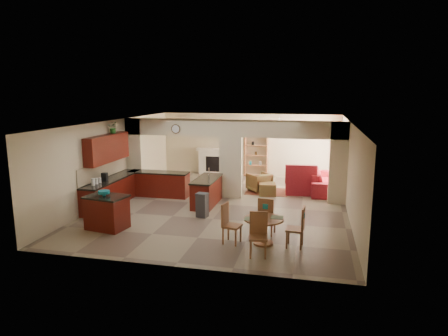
% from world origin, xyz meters
% --- Properties ---
extents(floor, '(10.00, 10.00, 0.00)m').
position_xyz_m(floor, '(0.00, 0.00, 0.00)').
color(floor, gray).
rests_on(floor, ground).
extents(ceiling, '(10.00, 10.00, 0.00)m').
position_xyz_m(ceiling, '(0.00, 0.00, 2.80)').
color(ceiling, white).
rests_on(ceiling, wall_back).
extents(wall_back, '(8.00, 0.00, 8.00)m').
position_xyz_m(wall_back, '(0.00, 5.00, 1.40)').
color(wall_back, beige).
rests_on(wall_back, floor).
extents(wall_front, '(8.00, 0.00, 8.00)m').
position_xyz_m(wall_front, '(0.00, -5.00, 1.40)').
color(wall_front, beige).
rests_on(wall_front, floor).
extents(wall_left, '(0.00, 10.00, 10.00)m').
position_xyz_m(wall_left, '(-4.00, 0.00, 1.40)').
color(wall_left, beige).
rests_on(wall_left, floor).
extents(wall_right, '(0.00, 10.00, 10.00)m').
position_xyz_m(wall_right, '(4.00, 0.00, 1.40)').
color(wall_right, beige).
rests_on(wall_right, floor).
extents(partition_left_pier, '(0.60, 0.25, 2.80)m').
position_xyz_m(partition_left_pier, '(-3.70, 1.00, 1.40)').
color(partition_left_pier, beige).
rests_on(partition_left_pier, floor).
extents(partition_center_pier, '(0.80, 0.25, 2.20)m').
position_xyz_m(partition_center_pier, '(0.00, 1.00, 1.10)').
color(partition_center_pier, beige).
rests_on(partition_center_pier, floor).
extents(partition_right_pier, '(0.60, 0.25, 2.80)m').
position_xyz_m(partition_right_pier, '(3.70, 1.00, 1.40)').
color(partition_right_pier, beige).
rests_on(partition_right_pier, floor).
extents(partition_header, '(8.00, 0.25, 0.60)m').
position_xyz_m(partition_header, '(0.00, 1.00, 2.50)').
color(partition_header, beige).
rests_on(partition_header, partition_center_pier).
extents(kitchen_counter, '(2.52, 3.29, 1.48)m').
position_xyz_m(kitchen_counter, '(-3.26, -0.25, 0.46)').
color(kitchen_counter, '#3E0D07').
rests_on(kitchen_counter, floor).
extents(upper_cabinets, '(0.35, 2.40, 0.90)m').
position_xyz_m(upper_cabinets, '(-3.82, -0.80, 1.92)').
color(upper_cabinets, '#3E0D07').
rests_on(upper_cabinets, wall_left).
extents(peninsula, '(0.70, 1.85, 0.91)m').
position_xyz_m(peninsula, '(-0.60, -0.11, 0.46)').
color(peninsula, '#3E0D07').
rests_on(peninsula, floor).
extents(wall_clock, '(0.34, 0.03, 0.34)m').
position_xyz_m(wall_clock, '(-2.00, 0.85, 2.45)').
color(wall_clock, '#50381A').
rests_on(wall_clock, partition_header).
extents(rug, '(1.60, 1.30, 0.01)m').
position_xyz_m(rug, '(1.20, 2.10, 0.01)').
color(rug, brown).
rests_on(rug, floor).
extents(fireplace, '(1.60, 0.35, 1.20)m').
position_xyz_m(fireplace, '(-1.60, 4.83, 0.61)').
color(fireplace, white).
rests_on(fireplace, floor).
extents(shelving_unit, '(1.00, 0.32, 1.80)m').
position_xyz_m(shelving_unit, '(0.35, 4.82, 0.90)').
color(shelving_unit, '#935E32').
rests_on(shelving_unit, floor).
extents(window_a, '(0.02, 0.90, 1.90)m').
position_xyz_m(window_a, '(3.97, 2.30, 1.20)').
color(window_a, white).
rests_on(window_a, wall_right).
extents(window_b, '(0.02, 0.90, 1.90)m').
position_xyz_m(window_b, '(3.97, 4.00, 1.20)').
color(window_b, white).
rests_on(window_b, wall_right).
extents(glazed_door, '(0.02, 0.70, 2.10)m').
position_xyz_m(glazed_door, '(3.97, 3.15, 1.05)').
color(glazed_door, white).
rests_on(glazed_door, wall_right).
extents(drape_a_left, '(0.10, 0.28, 2.30)m').
position_xyz_m(drape_a_left, '(3.93, 1.70, 1.20)').
color(drape_a_left, '#421A1A').
rests_on(drape_a_left, wall_right).
extents(drape_a_right, '(0.10, 0.28, 2.30)m').
position_xyz_m(drape_a_right, '(3.93, 2.90, 1.20)').
color(drape_a_right, '#421A1A').
rests_on(drape_a_right, wall_right).
extents(drape_b_left, '(0.10, 0.28, 2.30)m').
position_xyz_m(drape_b_left, '(3.93, 3.40, 1.20)').
color(drape_b_left, '#421A1A').
rests_on(drape_b_left, wall_right).
extents(drape_b_right, '(0.10, 0.28, 2.30)m').
position_xyz_m(drape_b_right, '(3.93, 4.60, 1.20)').
color(drape_b_right, '#421A1A').
rests_on(drape_b_right, wall_right).
extents(ceiling_fan, '(1.00, 1.00, 0.10)m').
position_xyz_m(ceiling_fan, '(1.50, 3.00, 2.56)').
color(ceiling_fan, white).
rests_on(ceiling_fan, ceiling).
extents(kitchen_island, '(1.20, 0.95, 0.94)m').
position_xyz_m(kitchen_island, '(-2.67, -3.07, 0.47)').
color(kitchen_island, '#3E0D07').
rests_on(kitchen_island, floor).
extents(teal_bowl, '(0.32, 0.32, 0.15)m').
position_xyz_m(teal_bowl, '(-2.71, -3.08, 1.02)').
color(teal_bowl, teal).
rests_on(teal_bowl, kitchen_island).
extents(trash_can, '(0.36, 0.32, 0.69)m').
position_xyz_m(trash_can, '(-0.37, -1.47, 0.34)').
color(trash_can, '#2E2D30').
rests_on(trash_can, floor).
extents(dining_table, '(0.99, 0.99, 0.68)m').
position_xyz_m(dining_table, '(1.73, -3.25, 0.46)').
color(dining_table, '#935E32').
rests_on(dining_table, floor).
extents(fruit_bowl, '(0.29, 0.29, 0.16)m').
position_xyz_m(fruit_bowl, '(1.66, -3.32, 0.75)').
color(fruit_bowl, '#74BE28').
rests_on(fruit_bowl, dining_table).
extents(sofa, '(2.83, 1.26, 0.81)m').
position_xyz_m(sofa, '(3.30, 2.73, 0.40)').
color(sofa, maroon).
rests_on(sofa, floor).
extents(chaise, '(1.22, 1.04, 0.46)m').
position_xyz_m(chaise, '(2.46, 2.15, 0.23)').
color(chaise, maroon).
rests_on(chaise, floor).
extents(armchair, '(1.09, 1.10, 0.72)m').
position_xyz_m(armchair, '(0.88, 2.08, 0.36)').
color(armchair, maroon).
rests_on(armchair, floor).
extents(ottoman, '(0.70, 0.70, 0.44)m').
position_xyz_m(ottoman, '(1.25, 1.61, 0.22)').
color(ottoman, maroon).
rests_on(ottoman, floor).
extents(plant, '(0.40, 0.37, 0.40)m').
position_xyz_m(plant, '(-3.82, -0.32, 2.57)').
color(plant, '#134612').
rests_on(plant, upper_cabinets).
extents(chair_north, '(0.47, 0.47, 1.02)m').
position_xyz_m(chair_north, '(1.72, -2.58, 0.55)').
color(chair_north, '#935E32').
rests_on(chair_north, floor).
extents(chair_east, '(0.45, 0.45, 1.02)m').
position_xyz_m(chair_east, '(2.59, -3.27, 0.55)').
color(chair_east, '#935E32').
rests_on(chair_east, floor).
extents(chair_south, '(0.47, 0.47, 1.02)m').
position_xyz_m(chair_south, '(1.70, -3.94, 0.55)').
color(chair_south, '#935E32').
rests_on(chair_south, floor).
extents(chair_west, '(0.49, 0.49, 1.02)m').
position_xyz_m(chair_west, '(0.87, -3.35, 0.55)').
color(chair_west, '#935E32').
rests_on(chair_west, floor).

